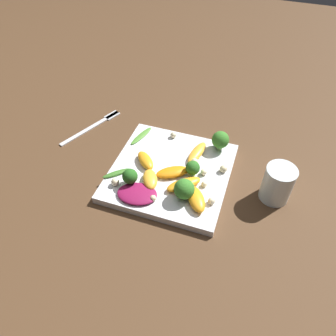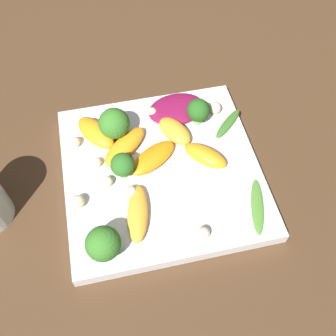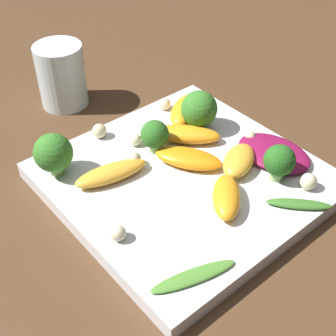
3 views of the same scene
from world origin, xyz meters
name	(u,v)px [view 1 (image 1 of 3)]	position (x,y,z in m)	size (l,w,h in m)	color
ground_plane	(171,175)	(0.00, 0.00, 0.00)	(2.40, 2.40, 0.00)	#4C331E
plate	(171,172)	(0.00, 0.00, 0.01)	(0.26, 0.26, 0.02)	white
drinking_glass	(278,184)	(-0.23, -0.01, 0.04)	(0.06, 0.06, 0.08)	silver
fork	(97,124)	(0.24, -0.11, 0.00)	(0.09, 0.18, 0.01)	silver
radicchio_leaf_0	(137,194)	(0.04, 0.09, 0.02)	(0.09, 0.07, 0.01)	maroon
orange_segment_0	(197,153)	(-0.04, -0.06, 0.03)	(0.04, 0.08, 0.02)	#FCAD33
orange_segment_1	(184,184)	(-0.04, 0.04, 0.03)	(0.08, 0.07, 0.02)	orange
orange_segment_2	(196,199)	(-0.08, 0.07, 0.03)	(0.06, 0.08, 0.02)	orange
orange_segment_3	(146,160)	(0.06, 0.00, 0.03)	(0.06, 0.06, 0.02)	orange
orange_segment_4	(173,172)	(-0.01, 0.01, 0.03)	(0.08, 0.07, 0.02)	orange
orange_segment_5	(150,179)	(0.03, 0.05, 0.03)	(0.05, 0.07, 0.02)	#FCAD33
broccoli_floret_0	(193,167)	(-0.05, 0.00, 0.04)	(0.03, 0.03, 0.04)	#84AD5B
broccoli_floret_1	(130,177)	(0.07, 0.07, 0.04)	(0.03, 0.03, 0.04)	#84AD5B
broccoli_floret_2	(184,189)	(-0.05, 0.07, 0.05)	(0.04, 0.04, 0.05)	#84AD5B
broccoli_floret_3	(220,140)	(-0.09, -0.10, 0.05)	(0.04, 0.04, 0.05)	#84AD5B
arugula_sprig_0	(141,136)	(0.11, -0.08, 0.02)	(0.04, 0.08, 0.00)	#518E33
arugula_sprig_1	(116,173)	(0.11, 0.05, 0.02)	(0.06, 0.05, 0.01)	#3D7528
macadamia_nut_0	(204,172)	(-0.07, -0.01, 0.03)	(0.01, 0.01, 0.01)	beige
macadamia_nut_1	(223,169)	(-0.11, -0.03, 0.03)	(0.02, 0.02, 0.02)	beige
macadamia_nut_2	(173,135)	(0.03, -0.11, 0.03)	(0.02, 0.02, 0.02)	beige
macadamia_nut_3	(195,162)	(-0.05, -0.03, 0.03)	(0.02, 0.02, 0.02)	beige
macadamia_nut_4	(212,201)	(-0.11, 0.06, 0.03)	(0.02, 0.02, 0.02)	beige
macadamia_nut_5	(204,184)	(-0.08, 0.02, 0.02)	(0.01, 0.01, 0.01)	beige
macadamia_nut_6	(153,198)	(0.01, 0.09, 0.02)	(0.01, 0.01, 0.01)	beige
macadamia_nut_7	(115,182)	(0.10, 0.08, 0.03)	(0.02, 0.02, 0.02)	beige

